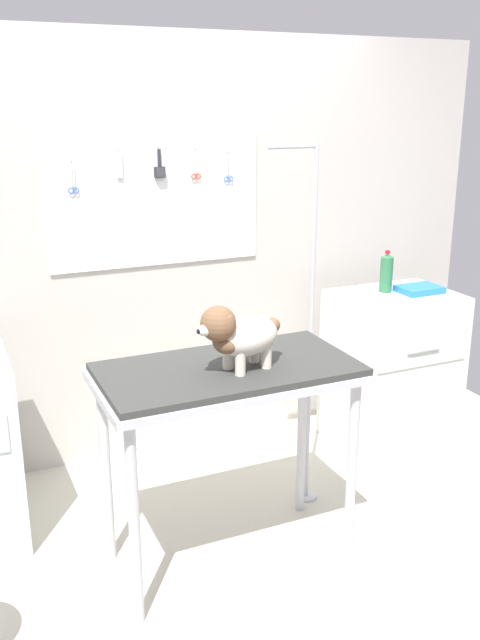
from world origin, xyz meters
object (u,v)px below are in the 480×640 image
object	(u,v)px
grooming_table	(228,389)
grooming_arm	(309,345)
dog	(238,335)
soda_bottle	(386,273)
cabinet_right	(391,368)

from	to	relation	value
grooming_table	grooming_arm	xyz separation A→B (m)	(0.55, 0.30, 0.01)
dog	soda_bottle	world-z (taller)	dog
grooming_table	dog	distance (m)	0.26
dog	cabinet_right	size ratio (longest dim) A/B	0.43
grooming_table	dog	size ratio (longest dim) A/B	2.77
grooming_table	cabinet_right	xyz separation A→B (m)	(1.33, 0.68, -0.36)
grooming_arm	soda_bottle	xyz separation A→B (m)	(0.75, 0.45, 0.19)
grooming_table	dog	bearing A→B (deg)	-72.65
soda_bottle	grooming_arm	bearing A→B (deg)	-149.18
grooming_table	grooming_arm	size ratio (longest dim) A/B	0.61
grooming_arm	dog	size ratio (longest dim) A/B	4.55
grooming_arm	dog	bearing A→B (deg)	-145.62
grooming_table	soda_bottle	bearing A→B (deg)	29.92
dog	cabinet_right	xyz separation A→B (m)	(1.31, 0.74, -0.62)
cabinet_right	soda_bottle	size ratio (longest dim) A/B	3.76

